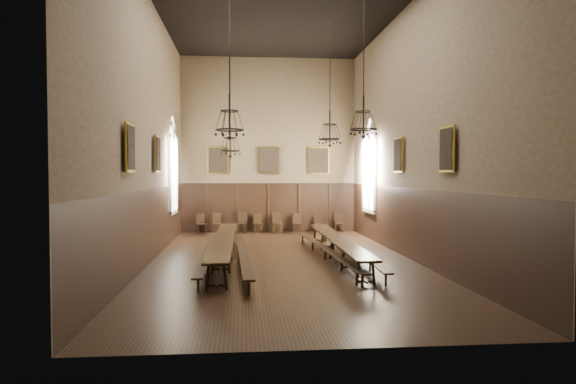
{
  "coord_description": "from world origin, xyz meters",
  "views": [
    {
      "loc": [
        -1.41,
        -17.55,
        3.0
      ],
      "look_at": [
        0.32,
        1.5,
        2.33
      ],
      "focal_mm": 32.0,
      "sensor_mm": 36.0,
      "label": 1
    }
  ],
  "objects": [
    {
      "name": "window_right",
      "position": [
        4.43,
        5.5,
        3.4
      ],
      "size": [
        0.2,
        2.2,
        4.6
      ],
      "primitive_type": null,
      "color": "white",
      "rests_on": "wall_right"
    },
    {
      "name": "table_left",
      "position": [
        -2.02,
        0.21,
        0.39
      ],
      "size": [
        0.8,
        10.07,
        0.79
      ],
      "rotation": [
        0.0,
        0.0,
        -0.01
      ],
      "color": "black",
      "rests_on": "floor"
    },
    {
      "name": "chair_2",
      "position": [
        -1.42,
        8.62,
        0.31
      ],
      "size": [
        0.57,
        0.57,
        1.03
      ],
      "rotation": [
        0.0,
        0.0,
        -0.31
      ],
      "color": "black",
      "rests_on": "floor"
    },
    {
      "name": "bench_right_inner",
      "position": [
        1.5,
        0.12,
        0.28
      ],
      "size": [
        0.86,
        9.71,
        0.44
      ],
      "rotation": [
        0.0,
        0.0,
        0.06
      ],
      "color": "black",
      "rests_on": "floor"
    },
    {
      "name": "chair_1",
      "position": [
        -2.6,
        8.56,
        0.3
      ],
      "size": [
        0.57,
        0.57,
        1.01
      ],
      "rotation": [
        0.0,
        0.0,
        0.34
      ],
      "color": "black",
      "rests_on": "floor"
    },
    {
      "name": "wainscot_panelling",
      "position": [
        0.0,
        0.0,
        1.25
      ],
      "size": [
        9.0,
        18.0,
        2.5
      ],
      "primitive_type": null,
      "color": "black",
      "rests_on": "floor"
    },
    {
      "name": "window_left",
      "position": [
        -4.43,
        5.5,
        3.4
      ],
      "size": [
        0.2,
        2.2,
        4.6
      ],
      "primitive_type": null,
      "color": "white",
      "rests_on": "wall_left"
    },
    {
      "name": "chair_4",
      "position": [
        0.41,
        8.57,
        0.3
      ],
      "size": [
        0.49,
        0.49,
        1.0
      ],
      "rotation": [
        0.0,
        0.0,
        0.11
      ],
      "color": "black",
      "rests_on": "floor"
    },
    {
      "name": "chandelier_back_left",
      "position": [
        -1.84,
        2.68,
        4.29
      ],
      "size": [
        0.79,
        0.79,
        5.24
      ],
      "color": "black",
      "rests_on": "ceiling"
    },
    {
      "name": "chandelier_back_right",
      "position": [
        2.05,
        2.4,
        4.66
      ],
      "size": [
        0.9,
        0.9,
        4.8
      ],
      "color": "black",
      "rests_on": "ceiling"
    },
    {
      "name": "bench_left_inner",
      "position": [
        -1.39,
        -0.25,
        0.29
      ],
      "size": [
        0.61,
        10.15,
        0.46
      ],
      "rotation": [
        0.0,
        0.0,
        0.03
      ],
      "color": "black",
      "rests_on": "floor"
    },
    {
      "name": "portrait_right_1",
      "position": [
        4.38,
        -3.5,
        3.7
      ],
      "size": [
        0.12,
        1.0,
        1.3
      ],
      "color": "#A68727",
      "rests_on": "wall_right"
    },
    {
      "name": "chair_0",
      "position": [
        -3.45,
        8.58,
        0.3
      ],
      "size": [
        0.54,
        0.54,
        0.98
      ],
      "rotation": [
        0.0,
        0.0,
        0.29
      ],
      "color": "black",
      "rests_on": "floor"
    },
    {
      "name": "portrait_left_0",
      "position": [
        -4.38,
        1.0,
        3.7
      ],
      "size": [
        0.12,
        1.0,
        1.3
      ],
      "color": "#A68727",
      "rests_on": "wall_left"
    },
    {
      "name": "chair_7",
      "position": [
        3.58,
        8.5,
        0.29
      ],
      "size": [
        0.44,
        0.44,
        0.95
      ],
      "rotation": [
        0.0,
        0.0,
        -0.04
      ],
      "color": "black",
      "rests_on": "floor"
    },
    {
      "name": "portrait_left_1",
      "position": [
        -4.38,
        -3.5,
        3.7
      ],
      "size": [
        0.12,
        1.0,
        1.3
      ],
      "color": "#A68727",
      "rests_on": "wall_left"
    },
    {
      "name": "portrait_back_2",
      "position": [
        2.6,
        8.88,
        3.7
      ],
      "size": [
        1.1,
        0.12,
        1.4
      ],
      "color": "#A68727",
      "rests_on": "wall_back"
    },
    {
      "name": "bench_right_outer",
      "position": [
        2.64,
        0.0,
        0.26
      ],
      "size": [
        0.75,
        9.22,
        0.41
      ],
      "rotation": [
        0.0,
        0.0,
        -0.05
      ],
      "color": "black",
      "rests_on": "floor"
    },
    {
      "name": "portrait_back_0",
      "position": [
        -2.6,
        8.88,
        3.7
      ],
      "size": [
        1.1,
        0.12,
        1.4
      ],
      "color": "#A68727",
      "rests_on": "wall_back"
    },
    {
      "name": "portrait_right_0",
      "position": [
        4.38,
        1.0,
        3.7
      ],
      "size": [
        0.12,
        1.0,
        1.3
      ],
      "color": "#A68727",
      "rests_on": "wall_right"
    },
    {
      "name": "chair_5",
      "position": [
        1.47,
        8.55,
        0.29
      ],
      "size": [
        0.49,
        0.49,
        0.96
      ],
      "rotation": [
        0.0,
        0.0,
        0.16
      ],
      "color": "black",
      "rests_on": "floor"
    },
    {
      "name": "wall_front",
      "position": [
        0.0,
        -9.01,
        4.5
      ],
      "size": [
        9.0,
        0.02,
        9.0
      ],
      "primitive_type": "cube",
      "color": "#7D644C",
      "rests_on": "ground"
    },
    {
      "name": "table_right",
      "position": [
        1.94,
        0.2,
        0.37
      ],
      "size": [
        0.76,
        9.61,
        0.75
      ],
      "rotation": [
        0.0,
        0.0,
        -0.01
      ],
      "color": "black",
      "rests_on": "floor"
    },
    {
      "name": "wall_back",
      "position": [
        0.0,
        9.01,
        4.5
      ],
      "size": [
        9.0,
        0.02,
        9.0
      ],
      "primitive_type": "cube",
      "color": "#7D644C",
      "rests_on": "ground"
    },
    {
      "name": "portrait_back_1",
      "position": [
        0.0,
        8.88,
        3.7
      ],
      "size": [
        1.1,
        0.12,
        1.4
      ],
      "color": "#A68727",
      "rests_on": "wall_back"
    },
    {
      "name": "chandelier_front_right",
      "position": [
        2.22,
        -2.46,
        4.66
      ],
      "size": [
        0.81,
        0.81,
        4.81
      ],
      "color": "black",
      "rests_on": "ceiling"
    },
    {
      "name": "chair_3",
      "position": [
        -0.58,
        8.61,
        0.29
      ],
      "size": [
        0.47,
        0.47,
        0.95
      ],
      "rotation": [
        0.0,
        0.0,
        0.12
      ],
      "color": "black",
      "rests_on": "floor"
    },
    {
      "name": "bench_left_outer",
      "position": [
        -2.53,
        -0.03,
        0.28
      ],
      "size": [
        0.33,
        9.82,
        0.44
      ],
      "rotation": [
        0.0,
        0.0,
        0.0
      ],
      "color": "black",
      "rests_on": "floor"
    },
    {
      "name": "floor",
      "position": [
        0.0,
        0.0,
        -0.01
      ],
      "size": [
        9.0,
        18.0,
        0.02
      ],
      "primitive_type": "cube",
      "color": "black",
      "rests_on": "ground"
    },
    {
      "name": "chair_6",
      "position": [
        2.54,
        8.55,
        0.27
      ],
      "size": [
        0.43,
        0.43,
        0.9
      ],
      "rotation": [
        0.0,
        0.0,
        -0.09
      ],
      "color": "black",
      "rests_on": "floor"
    },
    {
      "name": "wall_left",
      "position": [
        -4.51,
        0.0,
        4.5
      ],
      "size": [
        0.02,
        18.0,
        9.0
      ],
      "primitive_type": "cube",
      "color": "#7D644C",
      "rests_on": "ground"
    },
    {
      "name": "chandelier_front_left",
      "position": [
        -1.76,
        -2.3,
        4.62
      ],
      "size": [
        0.86,
        0.86,
        4.85
      ],
      "color": "black",
      "rests_on": "ceiling"
    },
    {
      "name": "wall_right",
      "position": [
        4.51,
        0.0,
        4.5
      ],
      "size": [
        0.02,
        18.0,
        9.0
      ],
      "primitive_type": "cube",
      "color": "#7D644C",
      "rests_on": "ground"
    }
  ]
}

